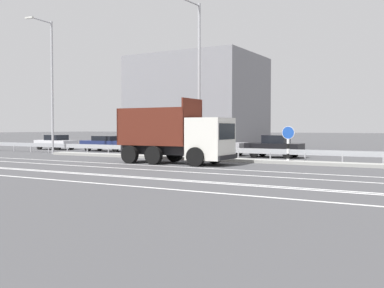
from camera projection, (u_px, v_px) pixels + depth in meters
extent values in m
plane|color=#424244|center=(201.00, 163.00, 26.60)|extent=(320.00, 320.00, 0.00)
cube|color=silver|center=(156.00, 166.00, 24.43)|extent=(49.98, 0.16, 0.01)
cube|color=silver|center=(132.00, 169.00, 22.59)|extent=(49.98, 0.16, 0.01)
cube|color=silver|center=(94.00, 174.00, 20.14)|extent=(49.98, 0.16, 0.01)
cube|color=silver|center=(89.00, 174.00, 19.86)|extent=(49.98, 0.16, 0.01)
cube|color=silver|center=(50.00, 179.00, 17.96)|extent=(49.98, 0.16, 0.01)
cube|color=gray|center=(215.00, 159.00, 28.17)|extent=(27.49, 1.10, 0.18)
cube|color=#9EA0A5|center=(223.00, 150.00, 29.14)|extent=(49.98, 0.04, 0.32)
cylinder|color=#ADADB2|center=(14.00, 148.00, 39.35)|extent=(0.09, 0.09, 0.62)
cylinder|color=#ADADB2|center=(31.00, 148.00, 38.28)|extent=(0.09, 0.09, 0.62)
cylinder|color=#ADADB2|center=(49.00, 149.00, 37.21)|extent=(0.09, 0.09, 0.62)
cylinder|color=#ADADB2|center=(67.00, 150.00, 36.13)|extent=(0.09, 0.09, 0.62)
cylinder|color=#ADADB2|center=(87.00, 150.00, 35.06)|extent=(0.09, 0.09, 0.62)
cylinder|color=#ADADB2|center=(108.00, 151.00, 33.99)|extent=(0.09, 0.09, 0.62)
cylinder|color=#ADADB2|center=(131.00, 152.00, 32.91)|extent=(0.09, 0.09, 0.62)
cylinder|color=#ADADB2|center=(155.00, 153.00, 31.84)|extent=(0.09, 0.09, 0.62)
cylinder|color=#ADADB2|center=(181.00, 153.00, 30.76)|extent=(0.09, 0.09, 0.62)
cylinder|color=#ADADB2|center=(209.00, 154.00, 29.69)|extent=(0.09, 0.09, 0.62)
cylinder|color=#ADADB2|center=(238.00, 155.00, 28.62)|extent=(0.09, 0.09, 0.62)
cylinder|color=#ADADB2|center=(270.00, 156.00, 27.54)|extent=(0.09, 0.09, 0.62)
cylinder|color=#ADADB2|center=(305.00, 158.00, 26.47)|extent=(0.09, 0.09, 0.62)
cylinder|color=#ADADB2|center=(343.00, 159.00, 25.40)|extent=(0.09, 0.09, 0.62)
cylinder|color=#ADADB2|center=(383.00, 160.00, 24.32)|extent=(0.09, 0.09, 0.62)
cube|color=silver|center=(210.00, 139.00, 24.82)|extent=(2.08, 2.44, 2.31)
cube|color=black|center=(227.00, 131.00, 24.33)|extent=(0.09, 2.05, 0.86)
cube|color=black|center=(228.00, 157.00, 24.36)|extent=(0.17, 2.33, 0.24)
cube|color=black|center=(159.00, 150.00, 26.44)|extent=(4.72, 1.45, 0.53)
cube|color=#511E14|center=(159.00, 144.00, 26.42)|extent=(4.56, 2.42, 0.12)
cube|color=#511E14|center=(169.00, 126.00, 27.35)|extent=(4.50, 0.23, 2.04)
cube|color=#511E14|center=(149.00, 126.00, 25.42)|extent=(4.50, 0.23, 2.04)
cube|color=#511E14|center=(192.00, 121.00, 25.33)|extent=(0.17, 2.29, 2.55)
cube|color=#511E14|center=(129.00, 126.00, 27.43)|extent=(0.17, 2.29, 2.04)
cylinder|color=black|center=(215.00, 154.00, 26.03)|extent=(1.05, 0.35, 1.04)
cylinder|color=black|center=(196.00, 157.00, 23.98)|extent=(1.05, 0.35, 1.04)
cylinder|color=black|center=(175.00, 153.00, 27.30)|extent=(1.05, 0.35, 1.04)
cylinder|color=black|center=(154.00, 155.00, 25.25)|extent=(1.05, 0.35, 1.04)
cylinder|color=black|center=(152.00, 153.00, 28.08)|extent=(1.05, 0.35, 1.04)
cylinder|color=black|center=(130.00, 154.00, 26.03)|extent=(1.05, 0.35, 1.04)
cylinder|color=white|center=(288.00, 161.00, 25.82)|extent=(0.16, 0.16, 0.29)
cylinder|color=black|center=(288.00, 156.00, 25.81)|extent=(0.16, 0.16, 0.29)
cylinder|color=white|center=(288.00, 151.00, 25.80)|extent=(0.16, 0.16, 0.29)
cylinder|color=black|center=(288.00, 146.00, 25.78)|extent=(0.16, 0.16, 0.29)
cylinder|color=white|center=(288.00, 141.00, 25.77)|extent=(0.16, 0.16, 0.29)
cylinder|color=#1E4CB2|center=(288.00, 133.00, 25.76)|extent=(0.69, 0.03, 0.69)
cylinder|color=white|center=(288.00, 133.00, 25.76)|extent=(0.74, 0.02, 0.74)
cylinder|color=#ADADB2|center=(52.00, 88.00, 35.37)|extent=(0.18, 0.18, 10.42)
cylinder|color=#ADADB2|center=(41.00, 20.00, 34.14)|extent=(0.31, 2.32, 0.10)
cube|color=silver|center=(29.00, 18.00, 33.09)|extent=(0.72, 0.26, 0.12)
cylinder|color=#ADADB2|center=(199.00, 82.00, 28.65)|extent=(0.18, 0.18, 9.97)
cylinder|color=#ADADB2|center=(189.00, 1.00, 27.43)|extent=(0.22, 2.49, 0.10)
cube|color=silver|center=(56.00, 143.00, 42.50)|extent=(3.94, 1.79, 0.60)
cube|color=black|center=(56.00, 137.00, 42.42)|extent=(1.66, 1.57, 0.50)
cylinder|color=black|center=(40.00, 146.00, 42.39)|extent=(0.60, 0.20, 0.60)
cylinder|color=black|center=(53.00, 146.00, 43.85)|extent=(0.60, 0.20, 0.60)
cylinder|color=black|center=(58.00, 147.00, 41.17)|extent=(0.60, 0.20, 0.60)
cylinder|color=black|center=(71.00, 146.00, 42.64)|extent=(0.60, 0.20, 0.60)
cube|color=navy|center=(107.00, 144.00, 39.57)|extent=(4.87, 2.08, 0.64)
cube|color=black|center=(106.00, 138.00, 39.62)|extent=(2.10, 1.69, 0.41)
cylinder|color=black|center=(127.00, 148.00, 39.69)|extent=(0.61, 0.24, 0.60)
cylinder|color=black|center=(115.00, 149.00, 38.18)|extent=(0.61, 0.24, 0.60)
cylinder|color=black|center=(100.00, 147.00, 40.99)|extent=(0.61, 0.24, 0.60)
cylinder|color=black|center=(88.00, 148.00, 39.48)|extent=(0.61, 0.24, 0.60)
cube|color=maroon|center=(161.00, 146.00, 36.26)|extent=(4.89, 2.12, 0.61)
cube|color=black|center=(160.00, 139.00, 36.31)|extent=(2.12, 1.70, 0.58)
cylinder|color=black|center=(182.00, 150.00, 36.12)|extent=(0.61, 0.25, 0.60)
cylinder|color=black|center=(169.00, 151.00, 34.74)|extent=(0.61, 0.25, 0.60)
cylinder|color=black|center=(153.00, 149.00, 37.79)|extent=(0.61, 0.25, 0.60)
cylinder|color=black|center=(140.00, 150.00, 36.42)|extent=(0.61, 0.25, 0.60)
cube|color=#A3A3A8|center=(220.00, 147.00, 33.70)|extent=(3.85, 1.78, 0.67)
cube|color=black|center=(219.00, 139.00, 33.74)|extent=(1.62, 1.56, 0.55)
cylinder|color=black|center=(239.00, 151.00, 33.85)|extent=(0.60, 0.20, 0.60)
cylinder|color=black|center=(230.00, 152.00, 32.40)|extent=(0.60, 0.20, 0.60)
cylinder|color=black|center=(211.00, 150.00, 35.02)|extent=(0.60, 0.20, 0.60)
cylinder|color=black|center=(201.00, 151.00, 33.58)|extent=(0.60, 0.20, 0.60)
cube|color=black|center=(274.00, 148.00, 31.21)|extent=(3.84, 1.93, 0.69)
cube|color=black|center=(276.00, 139.00, 31.14)|extent=(1.64, 1.65, 0.57)
cylinder|color=black|center=(254.00, 153.00, 31.03)|extent=(0.60, 0.21, 0.60)
cylinder|color=black|center=(262.00, 152.00, 32.55)|extent=(0.60, 0.21, 0.60)
cylinder|color=black|center=(287.00, 154.00, 29.90)|extent=(0.60, 0.21, 0.60)
cylinder|color=black|center=(294.00, 153.00, 31.43)|extent=(0.60, 0.21, 0.60)
cube|color=gray|center=(198.00, 102.00, 48.68)|extent=(12.87, 10.19, 9.68)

